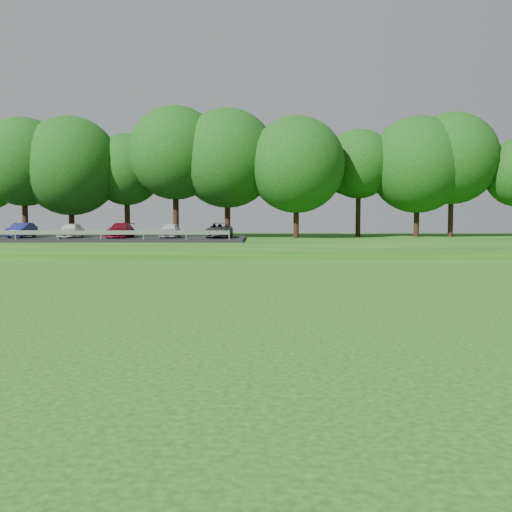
{
  "coord_description": "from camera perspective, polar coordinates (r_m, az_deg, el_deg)",
  "views": [
    {
      "loc": [
        -10.78,
        -12.88,
        2.65
      ],
      "look_at": [
        -10.9,
        5.59,
        1.3
      ],
      "focal_mm": 40.0,
      "sensor_mm": 36.0,
      "label": 1
    }
  ],
  "objects": [
    {
      "name": "berm",
      "position": [
        48.16,
        13.29,
        1.27
      ],
      "size": [
        130.0,
        30.0,
        0.6
      ],
      "primitive_type": "cube",
      "color": "#18420C",
      "rests_on": "ground"
    },
    {
      "name": "walking_path",
      "position": [
        34.7,
        18.46,
        -0.39
      ],
      "size": [
        130.0,
        1.6,
        0.04
      ],
      "primitive_type": "cube",
      "color": "gray",
      "rests_on": "ground"
    },
    {
      "name": "treeline",
      "position": [
        52.29,
        12.44,
        10.06
      ],
      "size": [
        104.0,
        7.0,
        15.0
      ],
      "primitive_type": null,
      "color": "#113D0E",
      "rests_on": "berm"
    },
    {
      "name": "parking_lot",
      "position": [
        47.42,
        -15.02,
        2.11
      ],
      "size": [
        24.0,
        9.0,
        1.38
      ],
      "color": "black",
      "rests_on": "berm"
    }
  ]
}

